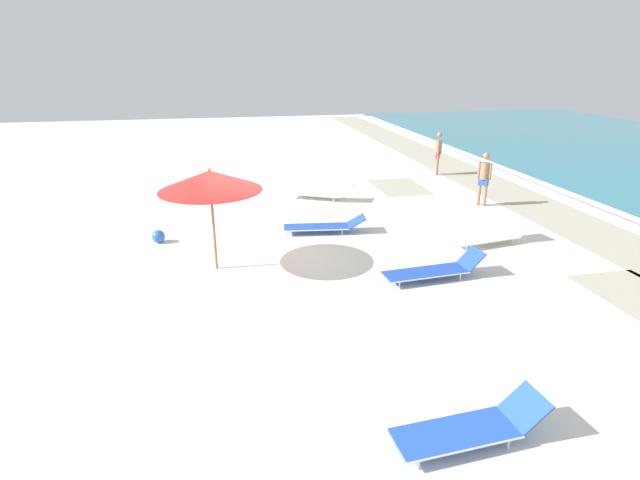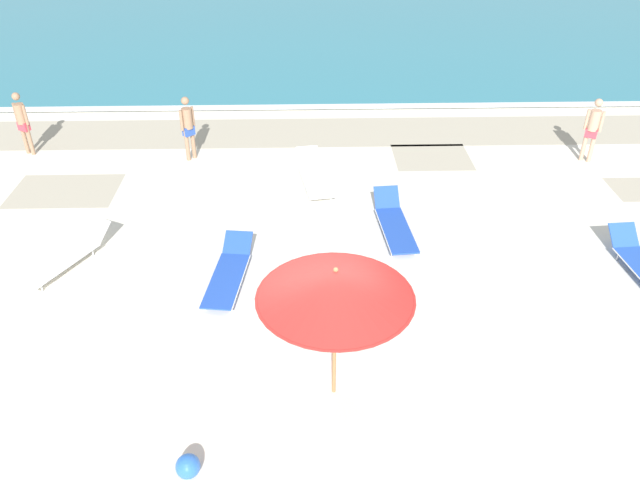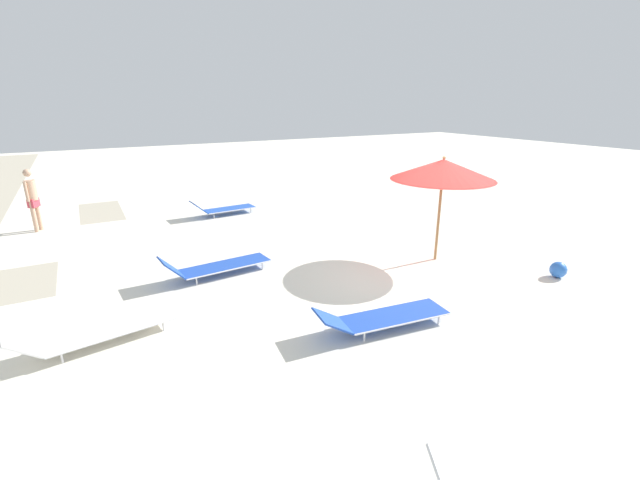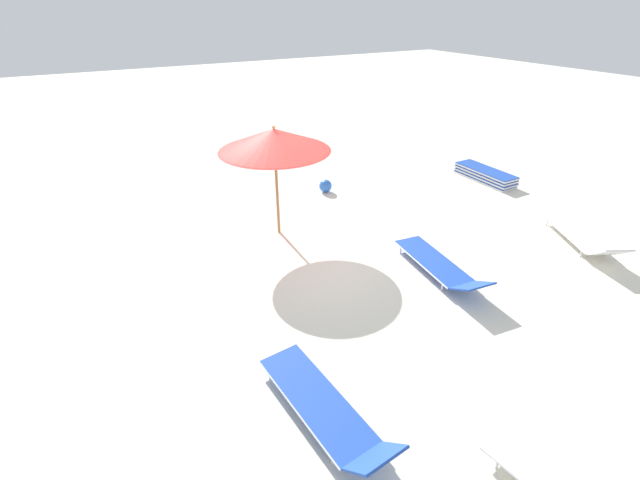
{
  "view_description": "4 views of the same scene",
  "coord_description": "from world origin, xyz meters",
  "px_view_note": "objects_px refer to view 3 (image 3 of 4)",
  "views": [
    {
      "loc": [
        11.41,
        -0.97,
        4.73
      ],
      "look_at": [
        0.73,
        1.25,
        0.66
      ],
      "focal_mm": 28.0,
      "sensor_mm": 36.0,
      "label": 1
    },
    {
      "loc": [
        -0.04,
        -8.19,
        7.39
      ],
      "look_at": [
        0.22,
        1.86,
        0.92
      ],
      "focal_mm": 35.0,
      "sensor_mm": 36.0,
      "label": 2
    },
    {
      "loc": [
        -6.54,
        5.81,
        3.6
      ],
      "look_at": [
        0.69,
        1.77,
        0.85
      ],
      "focal_mm": 24.0,
      "sensor_mm": 36.0,
      "label": 3
    },
    {
      "loc": [
        3.72,
        6.68,
        4.58
      ],
      "look_at": [
        0.61,
        1.16,
        1.01
      ],
      "focal_mm": 24.0,
      "sensor_mm": 36.0,
      "label": 4
    }
  ],
  "objects_px": {
    "beach_ball": "(558,270)",
    "sun_lounger_near_water_left": "(383,317)",
    "beach_umbrella": "(443,170)",
    "sun_lounger_beside_umbrella": "(223,208)",
    "sun_lounger_mid_beach_solo": "(94,332)",
    "sun_lounger_near_water_right": "(216,266)",
    "beachgoer_shoreline_child": "(32,196)"
  },
  "relations": [
    {
      "from": "sun_lounger_near_water_right",
      "to": "beachgoer_shoreline_child",
      "type": "height_order",
      "value": "beachgoer_shoreline_child"
    },
    {
      "from": "sun_lounger_near_water_left",
      "to": "beach_ball",
      "type": "xyz_separation_m",
      "value": [
        -0.12,
        -4.51,
        -0.03
      ]
    },
    {
      "from": "beach_umbrella",
      "to": "sun_lounger_near_water_left",
      "type": "bearing_deg",
      "value": 122.79
    },
    {
      "from": "beach_umbrella",
      "to": "sun_lounger_near_water_left",
      "type": "relative_size",
      "value": 1.03
    },
    {
      "from": "sun_lounger_mid_beach_solo",
      "to": "beach_ball",
      "type": "xyz_separation_m",
      "value": [
        -1.88,
        -8.67,
        -0.04
      ]
    },
    {
      "from": "sun_lounger_near_water_left",
      "to": "beach_ball",
      "type": "bearing_deg",
      "value": -84.58
    },
    {
      "from": "beach_umbrella",
      "to": "sun_lounger_beside_umbrella",
      "type": "height_order",
      "value": "beach_umbrella"
    },
    {
      "from": "beachgoer_shoreline_child",
      "to": "beach_ball",
      "type": "height_order",
      "value": "beachgoer_shoreline_child"
    },
    {
      "from": "sun_lounger_mid_beach_solo",
      "to": "beachgoer_shoreline_child",
      "type": "height_order",
      "value": "beachgoer_shoreline_child"
    },
    {
      "from": "sun_lounger_near_water_left",
      "to": "sun_lounger_mid_beach_solo",
      "type": "height_order",
      "value": "sun_lounger_mid_beach_solo"
    },
    {
      "from": "beach_ball",
      "to": "beach_umbrella",
      "type": "bearing_deg",
      "value": 35.85
    },
    {
      "from": "sun_lounger_near_water_left",
      "to": "beach_umbrella",
      "type": "bearing_deg",
      "value": -50.23
    },
    {
      "from": "sun_lounger_near_water_left",
      "to": "beachgoer_shoreline_child",
      "type": "relative_size",
      "value": 1.33
    },
    {
      "from": "beachgoer_shoreline_child",
      "to": "sun_lounger_mid_beach_solo",
      "type": "bearing_deg",
      "value": 38.4
    },
    {
      "from": "sun_lounger_near_water_right",
      "to": "sun_lounger_mid_beach_solo",
      "type": "relative_size",
      "value": 0.99
    },
    {
      "from": "sun_lounger_near_water_right",
      "to": "sun_lounger_mid_beach_solo",
      "type": "xyz_separation_m",
      "value": [
        -1.75,
        2.39,
        -0.0
      ]
    },
    {
      "from": "beach_umbrella",
      "to": "sun_lounger_near_water_right",
      "type": "bearing_deg",
      "value": 71.88
    },
    {
      "from": "beach_umbrella",
      "to": "beachgoer_shoreline_child",
      "type": "height_order",
      "value": "beach_umbrella"
    },
    {
      "from": "beachgoer_shoreline_child",
      "to": "beach_ball",
      "type": "relative_size",
      "value": 5.15
    },
    {
      "from": "beach_umbrella",
      "to": "beach_ball",
      "type": "xyz_separation_m",
      "value": [
        -2.07,
        -1.49,
        -1.94
      ]
    },
    {
      "from": "sun_lounger_beside_umbrella",
      "to": "sun_lounger_near_water_right",
      "type": "distance_m",
      "value": 5.08
    },
    {
      "from": "beachgoer_shoreline_child",
      "to": "beach_ball",
      "type": "xyz_separation_m",
      "value": [
        -9.31,
        -9.78,
        -0.83
      ]
    },
    {
      "from": "sun_lounger_near_water_left",
      "to": "sun_lounger_mid_beach_solo",
      "type": "relative_size",
      "value": 0.99
    },
    {
      "from": "beach_ball",
      "to": "sun_lounger_near_water_left",
      "type": "bearing_deg",
      "value": 88.45
    },
    {
      "from": "sun_lounger_mid_beach_solo",
      "to": "beach_ball",
      "type": "relative_size",
      "value": 6.88
    },
    {
      "from": "sun_lounger_near_water_left",
      "to": "sun_lounger_mid_beach_solo",
      "type": "xyz_separation_m",
      "value": [
        1.76,
        4.16,
        0.01
      ]
    },
    {
      "from": "sun_lounger_beside_umbrella",
      "to": "beachgoer_shoreline_child",
      "type": "bearing_deg",
      "value": 76.41
    },
    {
      "from": "beachgoer_shoreline_child",
      "to": "beach_umbrella",
      "type": "bearing_deg",
      "value": 78.75
    },
    {
      "from": "sun_lounger_beside_umbrella",
      "to": "beach_ball",
      "type": "distance_m",
      "value": 9.63
    },
    {
      "from": "sun_lounger_near_water_left",
      "to": "beach_ball",
      "type": "distance_m",
      "value": 4.52
    },
    {
      "from": "sun_lounger_mid_beach_solo",
      "to": "beach_ball",
      "type": "bearing_deg",
      "value": -111.25
    },
    {
      "from": "sun_lounger_beside_umbrella",
      "to": "sun_lounger_near_water_right",
      "type": "relative_size",
      "value": 0.89
    }
  ]
}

